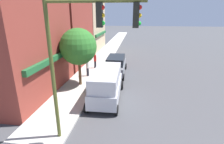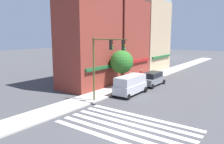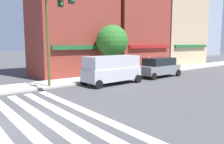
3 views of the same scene
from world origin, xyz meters
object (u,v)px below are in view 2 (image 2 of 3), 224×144
suv_grey (152,78)px  pedestrian_white_shirt (131,78)px  traffic_signal (104,57)px  van_silver (130,84)px  street_tree (122,62)px  pedestrian_red_jacket (141,75)px

suv_grey → pedestrian_white_shirt: suv_grey is taller
traffic_signal → van_silver: (4.78, -0.25, -3.66)m
traffic_signal → van_silver: bearing=-3.0°
suv_grey → street_tree: street_tree is taller
van_silver → pedestrian_red_jacket: van_silver is taller
pedestrian_red_jacket → street_tree: bearing=-61.6°
pedestrian_red_jacket → suv_grey: bearing=2.6°
traffic_signal → pedestrian_white_shirt: 10.47m
pedestrian_white_shirt → van_silver: bearing=-166.6°
pedestrian_red_jacket → pedestrian_white_shirt: bearing=-62.0°
pedestrian_white_shirt → street_tree: size_ratio=0.35×
street_tree → suv_grey: bearing=-36.0°
pedestrian_white_shirt → traffic_signal: bearing=177.5°
pedestrian_red_jacket → van_silver: bearing=-40.5°
suv_grey → pedestrian_red_jacket: 2.97m
pedestrian_white_shirt → pedestrian_red_jacket: 2.90m
traffic_signal → suv_grey: traffic_signal is taller
traffic_signal → suv_grey: size_ratio=1.47×
suv_grey → street_tree: bearing=143.5°
street_tree → pedestrian_white_shirt: bearing=-1.2°
van_silver → pedestrian_white_shirt: size_ratio=2.85×
pedestrian_red_jacket → street_tree: size_ratio=0.35×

